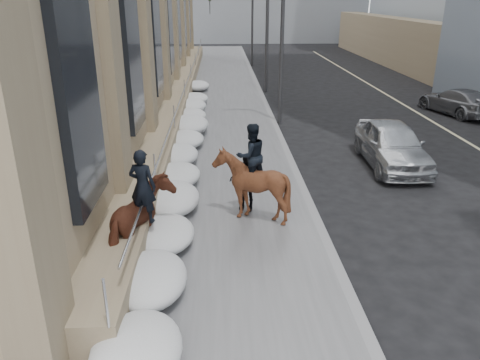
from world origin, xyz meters
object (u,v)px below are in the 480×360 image
mounted_horse_right (251,181)px  pedestrian (246,182)px  mounted_horse_left (141,218)px  car_grey (457,101)px  car_silver (392,144)px

mounted_horse_right → pedestrian: mounted_horse_right is taller
mounted_horse_left → pedestrian: mounted_horse_left is taller
mounted_horse_left → car_grey: size_ratio=0.56×
mounted_horse_right → car_silver: bearing=-165.1°
mounted_horse_right → car_silver: mounted_horse_right is taller
mounted_horse_left → mounted_horse_right: size_ratio=0.98×
car_grey → mounted_horse_left: bearing=29.6°
pedestrian → car_silver: bearing=53.8°
pedestrian → car_grey: (11.64, 11.47, -0.27)m
pedestrian → car_grey: size_ratio=0.35×
pedestrian → car_silver: 6.65m
mounted_horse_right → car_grey: 16.69m
mounted_horse_right → car_grey: size_ratio=0.57×
car_silver → car_grey: bearing=53.4°
mounted_horse_left → car_silver: (8.01, 6.25, -0.29)m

